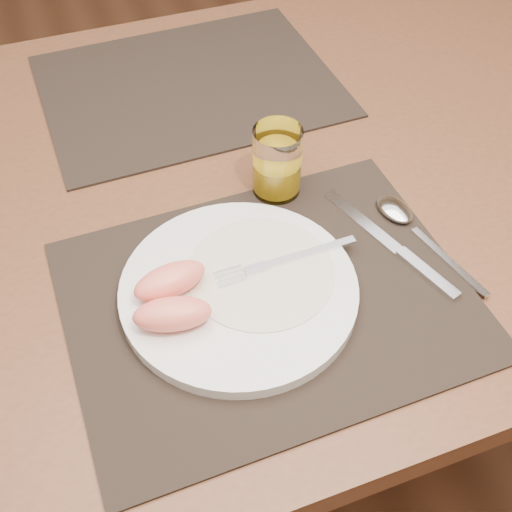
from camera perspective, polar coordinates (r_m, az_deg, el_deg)
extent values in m
plane|color=#54301D|center=(1.49, -1.99, -15.18)|extent=(5.00, 5.00, 0.00)
cube|color=brown|center=(0.89, -3.22, 6.09)|extent=(1.40, 0.90, 0.04)
cylinder|color=brown|center=(1.61, 14.68, 9.52)|extent=(0.06, 0.06, 0.71)
cube|color=black|center=(0.73, 1.09, -3.81)|extent=(0.46, 0.36, 0.00)
cube|color=black|center=(1.05, -5.95, 14.84)|extent=(0.46, 0.36, 0.00)
cylinder|color=white|center=(0.73, -1.54, -3.04)|extent=(0.27, 0.27, 0.02)
cylinder|color=white|center=(0.73, 0.40, -1.40)|extent=(0.17, 0.17, 0.00)
cube|color=silver|center=(0.75, 4.87, 0.33)|extent=(0.12, 0.01, 0.00)
cube|color=silver|center=(0.73, -0.09, -1.18)|extent=(0.03, 0.01, 0.00)
cube|color=silver|center=(0.73, -2.29, -1.85)|extent=(0.03, 0.02, 0.00)
cube|color=silver|center=(0.82, 9.43, 3.08)|extent=(0.05, 0.13, 0.00)
cube|color=silver|center=(0.77, 15.00, -1.51)|extent=(0.04, 0.09, 0.01)
cube|color=silver|center=(0.80, 16.77, -0.45)|extent=(0.03, 0.12, 0.00)
ellipsoid|color=silver|center=(0.84, 12.21, 4.11)|extent=(0.05, 0.06, 0.01)
cylinder|color=white|center=(0.82, 1.88, 8.42)|extent=(0.06, 0.06, 0.10)
cylinder|color=gold|center=(0.84, 1.84, 7.20)|extent=(0.05, 0.05, 0.04)
ellipsoid|color=#FF8068|center=(0.68, -7.45, -5.15)|extent=(0.09, 0.06, 0.03)
ellipsoid|color=#FF8068|center=(0.71, -7.68, -2.19)|extent=(0.09, 0.05, 0.03)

